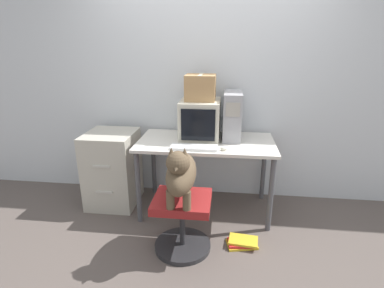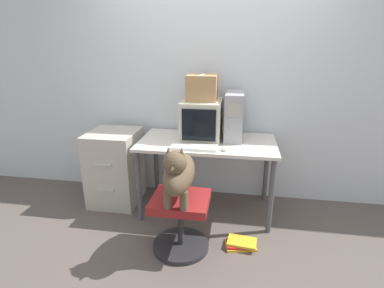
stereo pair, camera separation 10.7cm
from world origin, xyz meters
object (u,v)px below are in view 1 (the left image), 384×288
(crt_monitor, at_px, (200,119))
(filing_cabinet, at_px, (113,168))
(pc_tower, at_px, (232,116))
(keyboard, at_px, (194,147))
(cardboard_box, at_px, (201,88))
(dog, at_px, (181,173))
(book_stack_floor, at_px, (242,242))
(office_chair, at_px, (182,220))

(crt_monitor, height_order, filing_cabinet, crt_monitor)
(pc_tower, relative_size, keyboard, 1.09)
(cardboard_box, bearing_deg, keyboard, -94.26)
(pc_tower, distance_m, keyboard, 0.55)
(filing_cabinet, bearing_deg, dog, -40.72)
(dog, bearing_deg, crt_monitor, 84.75)
(keyboard, relative_size, cardboard_box, 1.49)
(book_stack_floor, bearing_deg, cardboard_box, 123.09)
(office_chair, height_order, filing_cabinet, filing_cabinet)
(pc_tower, bearing_deg, keyboard, -133.38)
(office_chair, xyz_separation_m, filing_cabinet, (-0.88, 0.71, 0.13))
(office_chair, distance_m, filing_cabinet, 1.13)
(dog, xyz_separation_m, book_stack_floor, (0.52, 0.14, -0.71))
(keyboard, xyz_separation_m, dog, (-0.05, -0.48, -0.05))
(crt_monitor, relative_size, pc_tower, 0.98)
(dog, bearing_deg, book_stack_floor, 14.72)
(office_chair, bearing_deg, pc_tower, 63.45)
(cardboard_box, bearing_deg, crt_monitor, -90.00)
(keyboard, relative_size, dog, 0.76)
(crt_monitor, bearing_deg, cardboard_box, 90.00)
(keyboard, distance_m, filing_cabinet, 1.04)
(keyboard, bearing_deg, office_chair, -96.59)
(crt_monitor, xyz_separation_m, dog, (-0.08, -0.82, -0.23))
(cardboard_box, bearing_deg, filing_cabinet, -175.91)
(office_chair, bearing_deg, cardboard_box, 84.45)
(filing_cabinet, bearing_deg, pc_tower, 3.99)
(crt_monitor, bearing_deg, office_chair, -95.58)
(crt_monitor, distance_m, pc_tower, 0.33)
(keyboard, bearing_deg, filing_cabinet, 163.20)
(dog, height_order, cardboard_box, cardboard_box)
(pc_tower, bearing_deg, office_chair, -116.55)
(keyboard, height_order, filing_cabinet, filing_cabinet)
(dog, relative_size, book_stack_floor, 1.98)
(crt_monitor, xyz_separation_m, cardboard_box, (-0.00, 0.00, 0.32))
(cardboard_box, xyz_separation_m, book_stack_floor, (0.45, -0.69, -1.26))
(office_chair, distance_m, book_stack_floor, 0.58)
(cardboard_box, bearing_deg, dog, -95.23)
(filing_cabinet, bearing_deg, office_chair, -38.87)
(pc_tower, relative_size, office_chair, 0.96)
(keyboard, xyz_separation_m, office_chair, (-0.05, -0.43, -0.51))
(pc_tower, xyz_separation_m, cardboard_box, (-0.32, -0.02, 0.28))
(filing_cabinet, distance_m, book_stack_floor, 1.57)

